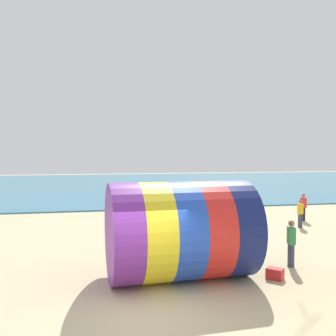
{
  "coord_description": "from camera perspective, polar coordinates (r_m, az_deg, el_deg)",
  "views": [
    {
      "loc": [
        -1.39,
        -9.58,
        4.2
      ],
      "look_at": [
        1.33,
        4.25,
        3.56
      ],
      "focal_mm": 40.0,
      "sensor_mm": 36.0,
      "label": 1
    }
  ],
  "objects": [
    {
      "name": "ground_plane",
      "position": [
        10.55,
        -2.8,
        -20.84
      ],
      "size": [
        120.0,
        120.0,
        0.0
      ],
      "primitive_type": "plane",
      "color": "#CCBA8C"
    },
    {
      "name": "bystander_mid_beach",
      "position": [
        24.0,
        19.93,
        -5.6
      ],
      "size": [
        0.41,
        0.41,
        1.64
      ],
      "color": "black",
      "rests_on": "ground"
    },
    {
      "name": "kite_handler",
      "position": [
        14.49,
        18.26,
        -10.81
      ],
      "size": [
        0.29,
        0.4,
        1.7
      ],
      "color": "#383D56",
      "rests_on": "ground"
    },
    {
      "name": "sea",
      "position": [
        46.4,
        -9.38,
        -2.55
      ],
      "size": [
        120.0,
        40.0,
        0.1
      ],
      "primitive_type": "cube",
      "color": "teal",
      "rests_on": "ground"
    },
    {
      "name": "cooler_box",
      "position": [
        13.2,
        15.98,
        -15.21
      ],
      "size": [
        0.62,
        0.62,
        0.36
      ],
      "primitive_type": "cube",
      "rotation": [
        0.0,
        0.0,
        2.35
      ],
      "color": "red",
      "rests_on": "ground"
    },
    {
      "name": "bystander_near_water",
      "position": [
        21.88,
        19.51,
        -6.56
      ],
      "size": [
        0.42,
        0.4,
        1.53
      ],
      "color": "#383D56",
      "rests_on": "ground"
    },
    {
      "name": "giant_inflatable_tube",
      "position": [
        12.42,
        1.92,
        -9.46
      ],
      "size": [
        4.83,
        3.45,
        3.2
      ],
      "color": "purple",
      "rests_on": "ground"
    }
  ]
}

